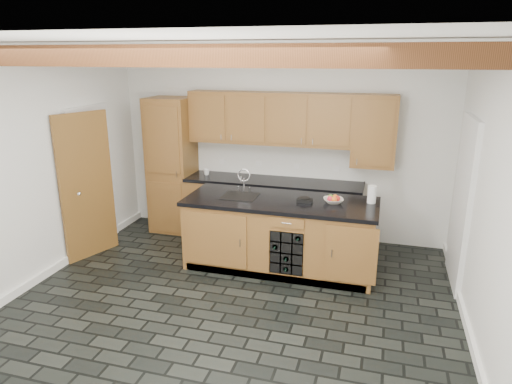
# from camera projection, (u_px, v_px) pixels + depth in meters

# --- Properties ---
(ground) EXTENTS (5.00, 5.00, 0.00)m
(ground) POSITION_uv_depth(u_px,v_px,m) (226.00, 313.00, 4.99)
(ground) COLOR black
(ground) RESTS_ON ground
(room_shell) EXTENTS (5.01, 5.00, 5.00)m
(room_shell) POSITION_uv_depth(u_px,v_px,m) (232.00, 166.00, 5.06)
(room_shell) COLOR white
(room_shell) RESTS_ON ground
(back_cabinetry) EXTENTS (3.65, 0.62, 2.20)m
(back_cabinetry) POSITION_uv_depth(u_px,v_px,m) (251.00, 175.00, 6.86)
(back_cabinetry) COLOR #965D30
(back_cabinetry) RESTS_ON ground
(island) EXTENTS (2.48, 0.96, 0.93)m
(island) POSITION_uv_depth(u_px,v_px,m) (280.00, 234.00, 5.95)
(island) COLOR #965D30
(island) RESTS_ON ground
(faucet) EXTENTS (0.45, 0.40, 0.34)m
(faucet) POSITION_uv_depth(u_px,v_px,m) (241.00, 193.00, 6.00)
(faucet) COLOR black
(faucet) RESTS_ON island
(kitchen_scale) EXTENTS (0.19, 0.13, 0.06)m
(kitchen_scale) POSITION_uv_depth(u_px,v_px,m) (305.00, 200.00, 5.74)
(kitchen_scale) COLOR black
(kitchen_scale) RESTS_ON island
(fruit_bowl) EXTENTS (0.30, 0.30, 0.06)m
(fruit_bowl) POSITION_uv_depth(u_px,v_px,m) (333.00, 201.00, 5.70)
(fruit_bowl) COLOR beige
(fruit_bowl) RESTS_ON island
(fruit_cluster) EXTENTS (0.16, 0.17, 0.07)m
(fruit_cluster) POSITION_uv_depth(u_px,v_px,m) (333.00, 198.00, 5.69)
(fruit_cluster) COLOR #B32017
(fruit_cluster) RESTS_ON fruit_bowl
(paper_towel) EXTENTS (0.11, 0.11, 0.22)m
(paper_towel) POSITION_uv_depth(u_px,v_px,m) (372.00, 194.00, 5.68)
(paper_towel) COLOR white
(paper_towel) RESTS_ON island
(mug) EXTENTS (0.13, 0.13, 0.09)m
(mug) POSITION_uv_depth(u_px,v_px,m) (206.00, 172.00, 7.04)
(mug) COLOR white
(mug) RESTS_ON back_cabinetry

